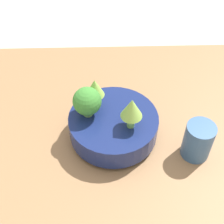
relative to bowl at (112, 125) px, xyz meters
name	(u,v)px	position (x,y,z in m)	size (l,w,h in m)	color
ground_plane	(114,150)	(0.00, 0.02, -0.09)	(6.00, 6.00, 0.00)	#ADA89E
table	(114,146)	(0.00, 0.02, -0.06)	(0.87, 0.85, 0.04)	olive
bowl	(112,125)	(0.00, 0.00, 0.00)	(0.23, 0.23, 0.07)	navy
romanesco_piece_far	(132,109)	(-0.05, 0.03, 0.09)	(0.05, 0.05, 0.09)	#6BA34C
romanesco_piece_near	(95,90)	(0.04, -0.05, 0.08)	(0.05, 0.05, 0.08)	#609347
broccoli_floret_right	(87,102)	(0.06, -0.01, 0.08)	(0.07, 0.07, 0.08)	#609347
cup	(198,141)	(-0.21, 0.06, 0.01)	(0.07, 0.07, 0.10)	#33567F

